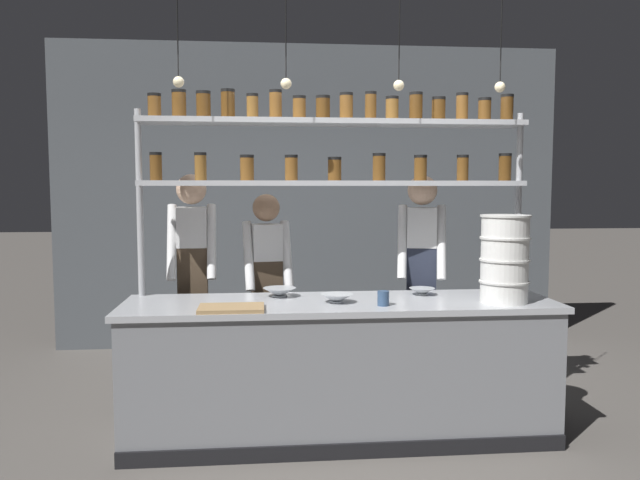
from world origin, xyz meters
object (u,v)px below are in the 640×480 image
object	(u,v)px
spice_shelf_unit	(334,154)
cutting_board	(231,308)
serving_cup_front	(383,298)
chef_left	(193,272)
container_stack	(505,259)
prep_bowl_center_back	(422,292)
chef_right	(421,272)
prep_bowl_center_front	(337,298)
prep_bowl_near_left	(280,292)
chef_center	(267,285)

from	to	relation	value
spice_shelf_unit	cutting_board	distance (m)	1.33
serving_cup_front	chef_left	bearing A→B (deg)	146.06
container_stack	cutting_board	world-z (taller)	container_stack
prep_bowl_center_back	spice_shelf_unit	bearing A→B (deg)	165.20
cutting_board	serving_cup_front	xyz separation A→B (m)	(0.96, 0.05, 0.04)
chef_left	chef_right	bearing A→B (deg)	-6.33
chef_left	cutting_board	distance (m)	0.98
prep_bowl_center_front	prep_bowl_center_back	world-z (taller)	prep_bowl_center_front
prep_bowl_near_left	prep_bowl_center_back	xyz separation A→B (m)	(0.99, -0.02, -0.01)
cutting_board	prep_bowl_near_left	size ratio (longest dim) A/B	1.76
chef_center	prep_bowl_center_front	xyz separation A→B (m)	(0.45, -0.72, 0.02)
chef_center	serving_cup_front	size ratio (longest dim) A/B	17.16
container_stack	chef_left	bearing A→B (deg)	158.47
prep_bowl_near_left	prep_bowl_center_front	xyz separation A→B (m)	(0.37, -0.25, -0.00)
chef_center	prep_bowl_center_front	size ratio (longest dim) A/B	7.66
chef_center	chef_right	world-z (taller)	chef_right
chef_right	prep_bowl_center_back	bearing A→B (deg)	-89.97
spice_shelf_unit	serving_cup_front	size ratio (longest dim) A/B	28.99
chef_left	cutting_board	bearing A→B (deg)	-72.99
chef_center	prep_bowl_center_front	distance (m)	0.85
container_stack	chef_right	bearing A→B (deg)	116.89
container_stack	prep_bowl_center_back	xyz separation A→B (m)	(-0.46, 0.32, -0.26)
prep_bowl_near_left	chef_right	bearing A→B (deg)	18.81
serving_cup_front	chef_center	bearing A→B (deg)	130.54
prep_bowl_near_left	serving_cup_front	world-z (taller)	serving_cup_front
prep_bowl_center_back	prep_bowl_center_front	bearing A→B (deg)	-159.67
chef_right	chef_left	bearing A→B (deg)	-169.74
chef_left	chef_right	xyz separation A→B (m)	(1.73, -0.11, -0.01)
cutting_board	prep_bowl_center_front	distance (m)	0.70
cutting_board	serving_cup_front	distance (m)	0.96
chef_center	prep_bowl_center_front	bearing A→B (deg)	-67.06
cutting_board	prep_bowl_center_front	size ratio (longest dim) A/B	1.89
prep_bowl_center_front	serving_cup_front	distance (m)	0.31
cutting_board	chef_left	bearing A→B (deg)	109.74
container_stack	prep_bowl_center_front	distance (m)	1.12
serving_cup_front	container_stack	bearing A→B (deg)	2.78
chef_left	prep_bowl_near_left	world-z (taller)	chef_left
prep_bowl_center_back	serving_cup_front	world-z (taller)	serving_cup_front
serving_cup_front	spice_shelf_unit	bearing A→B (deg)	115.86
chef_right	container_stack	xyz separation A→B (m)	(0.36, -0.72, 0.18)
container_stack	cutting_board	size ratio (longest dim) A/B	1.43
spice_shelf_unit	chef_left	xyz separation A→B (m)	(-1.03, 0.34, -0.87)
container_stack	prep_bowl_center_front	world-z (taller)	container_stack
chef_left	serving_cup_front	bearing A→B (deg)	-36.68
chef_right	container_stack	size ratio (longest dim) A/B	3.07
chef_center	prep_bowl_center_front	world-z (taller)	chef_center
spice_shelf_unit	chef_right	world-z (taller)	spice_shelf_unit
spice_shelf_unit	chef_right	xyz separation A→B (m)	(0.70, 0.24, -0.88)
chef_left	serving_cup_front	size ratio (longest dim) A/B	18.74
spice_shelf_unit	chef_left	distance (m)	1.40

